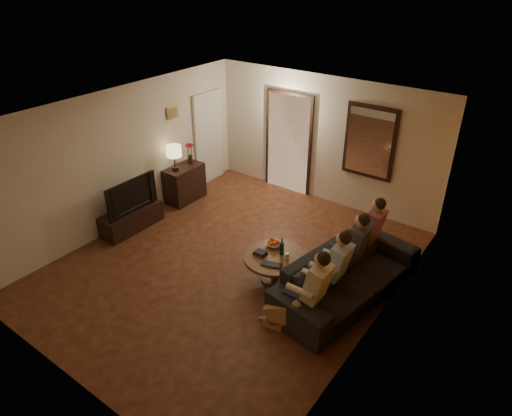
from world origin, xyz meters
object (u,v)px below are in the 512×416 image
Objects in this scene: sofa at (347,276)px; dog at (281,312)px; dresser at (185,183)px; laptop at (271,266)px; person_b at (333,271)px; wine_bottle at (282,246)px; tv_stand at (132,219)px; tv at (128,194)px; bowl at (274,244)px; person_a at (312,293)px; person_c at (352,252)px; person_d at (368,235)px; coffee_table at (275,268)px; table_lamp at (174,158)px.

dog is (-0.42, -1.16, -0.09)m from sofa.
laptop is (3.17, -1.43, 0.09)m from dresser.
person_b is 2.14× the size of dog.
tv_stand is at bearing -172.79° from wine_bottle.
tv is 0.43× the size of sofa.
sofa is 1.24m from dog.
bowl is at bearing -17.91° from dresser.
person_b is 4.63× the size of bowl.
laptop is at bearing -24.34° from dresser.
person_a is 1.20m from person_c.
tv_stand is 4.35m from person_d.
tv reaches higher than sofa.
person_d is at bearing -69.72° from tv.
person_d is at bearing 42.49° from laptop.
person_d reaches higher than tv.
person_d is (-0.10, 0.90, 0.23)m from sofa.
person_d is 4.63× the size of bowl.
wine_bottle is at bearing -18.66° from dresser.
dog reaches higher than tv_stand.
tv_stand is at bearing 175.81° from person_a.
person_d is at bearing 90.00° from person_b.
coffee_table is 3.23× the size of wine_bottle.
tv_stand is 1.02× the size of person_c.
dog is at bearing -25.51° from table_lamp.
person_b and person_d have the same top height.
wine_bottle reaches higher than laptop.
dog is at bearing -98.78° from person_d.
table_lamp is 1.48m from tv_stand.
laptop is at bearing 130.57° from sofa.
bowl is (-0.86, 1.07, 0.20)m from dog.
sofa is at bearing 14.09° from laptop.
person_b is (4.07, 0.30, 0.40)m from tv_stand.
person_d reaches higher than bowl.
dresser is 3.04m from bowl.
table_lamp is at bearing 175.41° from person_c.
tv_stand is at bearing -175.75° from person_b.
person_c is at bearing -4.59° from table_lamp.
dog is at bearing -98.49° from tv.
person_a and person_b have the same top height.
dresser is 3.26× the size of bowl.
person_a is 1.00× the size of person_d.
laptop is at bearing -20.95° from table_lamp.
person_b is 0.95m from wine_bottle.
person_d is at bearing 20.28° from tv_stand.
wine_bottle is at bearing -14.97° from table_lamp.
tv is 1.97× the size of dog.
person_c reaches higher than dresser.
dog is (3.75, -0.56, -0.44)m from tv.
person_c is 1.00× the size of person_d.
wine_bottle is (0.23, -0.12, 0.12)m from bowl.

